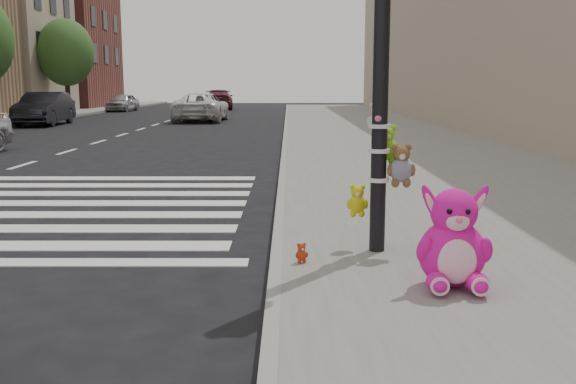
# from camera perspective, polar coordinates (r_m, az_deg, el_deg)

# --- Properties ---
(ground) EXTENTS (120.00, 120.00, 0.00)m
(ground) POSITION_cam_1_polar(r_m,az_deg,el_deg) (5.35, -18.56, -11.30)
(ground) COLOR black
(ground) RESTS_ON ground
(sidewalk_near) EXTENTS (7.00, 80.00, 0.14)m
(sidewalk_near) POSITION_cam_1_polar(r_m,az_deg,el_deg) (15.21, 12.71, 2.57)
(sidewalk_near) COLOR slate
(sidewalk_near) RESTS_ON ground
(curb_edge) EXTENTS (0.12, 80.00, 0.15)m
(curb_edge) POSITION_cam_1_polar(r_m,az_deg,el_deg) (14.84, -0.42, 2.64)
(curb_edge) COLOR gray
(curb_edge) RESTS_ON ground
(bld_far_d) EXTENTS (6.00, 8.00, 10.00)m
(bld_far_d) POSITION_cam_1_polar(r_m,az_deg,el_deg) (43.40, -23.89, 12.92)
(bld_far_d) COLOR tan
(bld_far_d) RESTS_ON ground
(bld_far_e) EXTENTS (6.00, 10.00, 9.00)m
(bld_far_e) POSITION_cam_1_polar(r_m,az_deg,el_deg) (53.62, -19.04, 11.88)
(bld_far_e) COLOR brown
(bld_far_e) RESTS_ON ground
(signal_pole) EXTENTS (0.69, 0.50, 4.00)m
(signal_pole) POSITION_cam_1_polar(r_m,az_deg,el_deg) (6.61, 8.45, 8.73)
(signal_pole) COLOR black
(signal_pole) RESTS_ON sidewalk_near
(tree_far_c) EXTENTS (3.20, 3.20, 5.44)m
(tree_far_c) POSITION_cam_1_polar(r_m,az_deg,el_deg) (39.91, -19.16, 11.62)
(tree_far_c) COLOR #382619
(tree_far_c) RESTS_ON sidewalk_far
(pink_bunny) EXTENTS (0.64, 0.68, 0.91)m
(pink_bunny) POSITION_cam_1_polar(r_m,az_deg,el_deg) (5.65, 14.47, -4.59)
(pink_bunny) COLOR #EC139F
(pink_bunny) RESTS_ON sidewalk_near
(red_teddy) EXTENTS (0.16, 0.13, 0.20)m
(red_teddy) POSITION_cam_1_polar(r_m,az_deg,el_deg) (6.27, 1.20, -5.43)
(red_teddy) COLOR #B93312
(red_teddy) RESTS_ON sidewalk_near
(car_dark_far) EXTENTS (1.83, 4.65, 1.51)m
(car_dark_far) POSITION_cam_1_polar(r_m,az_deg,el_deg) (31.55, -20.84, 6.94)
(car_dark_far) COLOR black
(car_dark_far) RESTS_ON ground
(car_white_near) EXTENTS (2.45, 5.16, 1.42)m
(car_white_near) POSITION_cam_1_polar(r_m,az_deg,el_deg) (32.93, -7.70, 7.49)
(car_white_near) COLOR silver
(car_white_near) RESTS_ON ground
(car_maroon_near) EXTENTS (2.49, 5.17, 1.45)m
(car_maroon_near) POSITION_cam_1_polar(r_m,az_deg,el_deg) (48.21, -6.16, 8.17)
(car_maroon_near) COLOR maroon
(car_maroon_near) RESTS_ON ground
(car_silver_deep) EXTENTS (1.80, 3.75, 1.24)m
(car_silver_deep) POSITION_cam_1_polar(r_m,az_deg,el_deg) (46.05, -14.49, 7.73)
(car_silver_deep) COLOR #B5B5BA
(car_silver_deep) RESTS_ON ground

